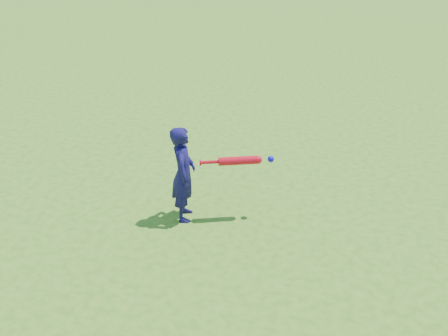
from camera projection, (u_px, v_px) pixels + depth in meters
name	position (u px, v px, depth m)	size (l,w,h in m)	color
ground	(193.00, 228.00, 6.13)	(80.00, 80.00, 0.00)	#40761C
child	(183.00, 174.00, 6.09)	(0.45, 0.29, 1.23)	#16104E
bat_swing	(242.00, 161.00, 6.04)	(0.87, 0.37, 0.10)	red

